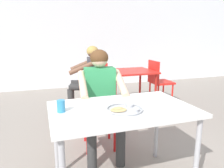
% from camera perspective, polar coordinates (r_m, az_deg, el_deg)
% --- Properties ---
extents(back_wall, '(12.00, 0.12, 3.40)m').
position_cam_1_polar(back_wall, '(5.74, -12.55, 15.96)').
color(back_wall, white).
rests_on(back_wall, ground).
extents(table_foreground, '(1.20, 0.77, 0.75)m').
position_cam_1_polar(table_foreground, '(1.83, 2.66, -8.57)').
color(table_foreground, white).
rests_on(table_foreground, ground).
extents(thali_tray, '(0.30, 0.30, 0.03)m').
position_cam_1_polar(thali_tray, '(1.73, 3.46, -6.71)').
color(thali_tray, '#B7BABF').
rests_on(thali_tray, table_foreground).
extents(drinking_cup, '(0.06, 0.06, 0.10)m').
position_cam_1_polar(drinking_cup, '(1.73, -13.51, -5.71)').
color(drinking_cup, '#338CBF').
rests_on(drinking_cup, table_foreground).
extents(chair_foreground, '(0.44, 0.46, 0.87)m').
position_cam_1_polar(chair_foreground, '(2.64, -3.84, -5.75)').
color(chair_foreground, red).
rests_on(chair_foreground, ground).
extents(diner_foreground, '(0.53, 0.58, 1.19)m').
position_cam_1_polar(diner_foreground, '(2.37, -2.97, -2.51)').
color(diner_foreground, '#343434').
rests_on(diner_foreground, ground).
extents(table_background_red, '(0.90, 0.77, 0.71)m').
position_cam_1_polar(table_background_red, '(4.02, 4.63, 2.38)').
color(table_background_red, red).
rests_on(table_background_red, ground).
extents(chair_red_left, '(0.45, 0.50, 0.89)m').
position_cam_1_polar(chair_red_left, '(3.86, -3.22, 0.42)').
color(chair_red_left, red).
rests_on(chair_red_left, ground).
extents(chair_red_right, '(0.41, 0.43, 0.88)m').
position_cam_1_polar(chair_red_right, '(4.29, 12.20, 1.32)').
color(chair_red_right, red).
rests_on(chair_red_right, ground).
extents(patron_background, '(0.60, 0.57, 1.18)m').
position_cam_1_polar(patron_background, '(3.79, -6.56, 2.99)').
color(patron_background, '#323232').
rests_on(patron_background, ground).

